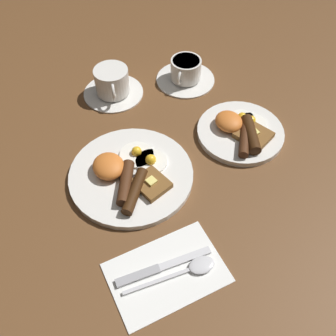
% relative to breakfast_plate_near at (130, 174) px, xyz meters
% --- Properties ---
extents(ground_plane, '(3.00, 3.00, 0.00)m').
position_rel_breakfast_plate_near_xyz_m(ground_plane, '(-0.00, 0.00, -0.01)').
color(ground_plane, brown).
extents(breakfast_plate_near, '(0.28, 0.28, 0.05)m').
position_rel_breakfast_plate_near_xyz_m(breakfast_plate_near, '(0.00, 0.00, 0.00)').
color(breakfast_plate_near, silver).
rests_on(breakfast_plate_near, ground_plane).
extents(breakfast_plate_far, '(0.22, 0.22, 0.05)m').
position_rel_breakfast_plate_near_xyz_m(breakfast_plate_far, '(-0.01, 0.30, 0.00)').
color(breakfast_plate_far, silver).
rests_on(breakfast_plate_far, ground_plane).
extents(teacup_near, '(0.16, 0.16, 0.08)m').
position_rel_breakfast_plate_near_xyz_m(teacup_near, '(-0.29, 0.06, 0.02)').
color(teacup_near, silver).
rests_on(teacup_near, ground_plane).
extents(teacup_far, '(0.17, 0.17, 0.07)m').
position_rel_breakfast_plate_near_xyz_m(teacup_far, '(-0.27, 0.27, 0.01)').
color(teacup_far, silver).
rests_on(teacup_far, ground_plane).
extents(napkin, '(0.15, 0.22, 0.01)m').
position_rel_breakfast_plate_near_xyz_m(napkin, '(0.25, -0.02, -0.01)').
color(napkin, white).
rests_on(napkin, ground_plane).
extents(knife, '(0.03, 0.20, 0.01)m').
position_rel_breakfast_plate_near_xyz_m(knife, '(0.23, -0.03, -0.01)').
color(knife, silver).
rests_on(knife, napkin).
extents(spoon, '(0.04, 0.19, 0.01)m').
position_rel_breakfast_plate_near_xyz_m(spoon, '(0.26, 0.03, -0.00)').
color(spoon, silver).
rests_on(spoon, napkin).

